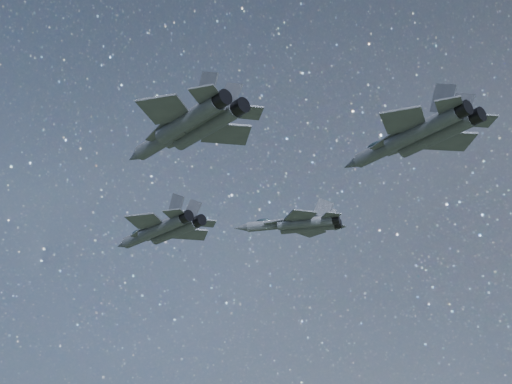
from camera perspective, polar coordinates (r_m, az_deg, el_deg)
The scene contains 4 objects.
jet_lead at distance 95.19m, azimuth -7.50°, elevation -2.99°, with size 18.67×12.98×4.69m.
jet_left at distance 94.64m, azimuth 3.33°, elevation -2.57°, with size 14.99×9.85×3.85m.
jet_right at distance 70.51m, azimuth -5.41°, elevation 5.28°, with size 19.08×13.16×4.79m.
jet_slot at distance 74.51m, azimuth 12.81°, elevation 4.48°, with size 18.59×12.68×4.67m.
Camera 1 is at (51.12, -59.68, 125.35)m, focal length 50.00 mm.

